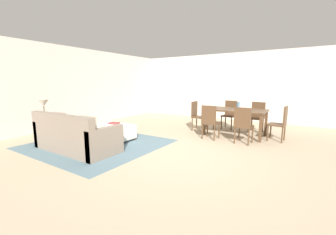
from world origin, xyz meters
TOP-DOWN VIEW (x-y plane):
  - ground_plane at (0.00, 0.00)m, footprint 10.80×10.80m
  - wall_back at (0.00, 5.00)m, footprint 9.00×0.12m
  - wall_left at (-4.50, 0.50)m, footprint 0.12×11.00m
  - area_rug at (-1.96, -0.58)m, footprint 3.00×2.80m
  - couch at (-1.98, -1.17)m, footprint 2.03×0.88m
  - ottoman_table at (-1.94, -0.03)m, footprint 1.05×0.59m
  - side_table at (-3.30, -1.12)m, footprint 0.40×0.40m
  - table_lamp at (-3.30, -1.12)m, footprint 0.26×0.26m
  - dining_table at (0.62, 2.21)m, footprint 1.66×0.96m
  - dining_chair_near_left at (0.19, 1.37)m, footprint 0.41×0.41m
  - dining_chair_near_right at (1.05, 1.39)m, footprint 0.42×0.42m
  - dining_chair_far_left at (0.20, 3.07)m, footprint 0.43×0.43m
  - dining_chair_far_right at (1.06, 3.03)m, footprint 0.43×0.43m
  - dining_chair_head_east at (1.79, 2.17)m, footprint 0.43×0.43m
  - dining_chair_head_west at (-0.60, 2.24)m, footprint 0.41×0.41m
  - vase_centerpiece at (0.68, 2.22)m, footprint 0.08×0.08m
  - book_on_ottoman at (-1.97, 0.00)m, footprint 0.30×0.26m

SIDE VIEW (x-z plane):
  - ground_plane at x=0.00m, z-range 0.00..0.00m
  - area_rug at x=-1.96m, z-range 0.00..0.01m
  - ottoman_table at x=-1.94m, z-range 0.03..0.45m
  - couch at x=-1.98m, z-range -0.13..0.73m
  - book_on_ottoman at x=-1.97m, z-range 0.42..0.45m
  - side_table at x=-3.30m, z-range 0.16..0.73m
  - dining_chair_near_left at x=0.19m, z-range 0.06..0.98m
  - dining_chair_near_right at x=1.05m, z-range 0.06..0.98m
  - dining_chair_far_left at x=0.20m, z-range 0.06..0.98m
  - dining_chair_far_right at x=1.06m, z-range 0.06..0.98m
  - dining_chair_head_east at x=1.79m, z-range 0.06..0.98m
  - dining_chair_head_west at x=-0.60m, z-range 0.06..0.98m
  - dining_table at x=0.62m, z-range 0.29..1.05m
  - vase_centerpiece at x=0.68m, z-range 0.76..0.96m
  - table_lamp at x=-3.30m, z-range 0.71..1.24m
  - wall_back at x=0.00m, z-range 0.00..2.70m
  - wall_left at x=-4.50m, z-range 0.00..2.70m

